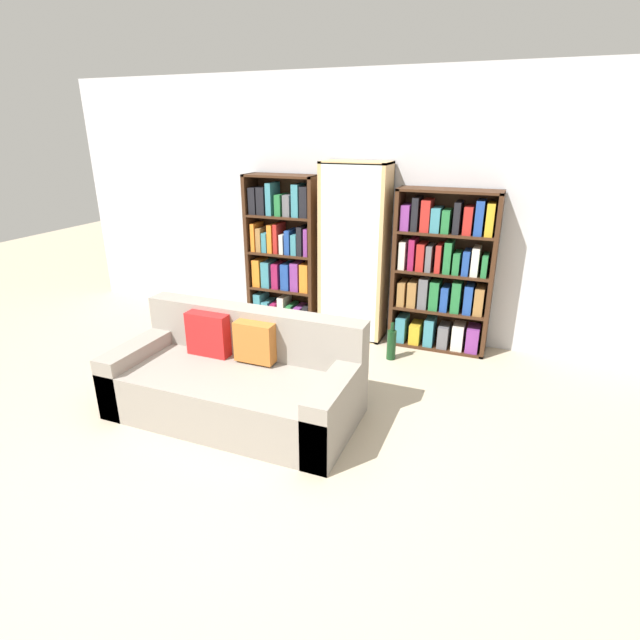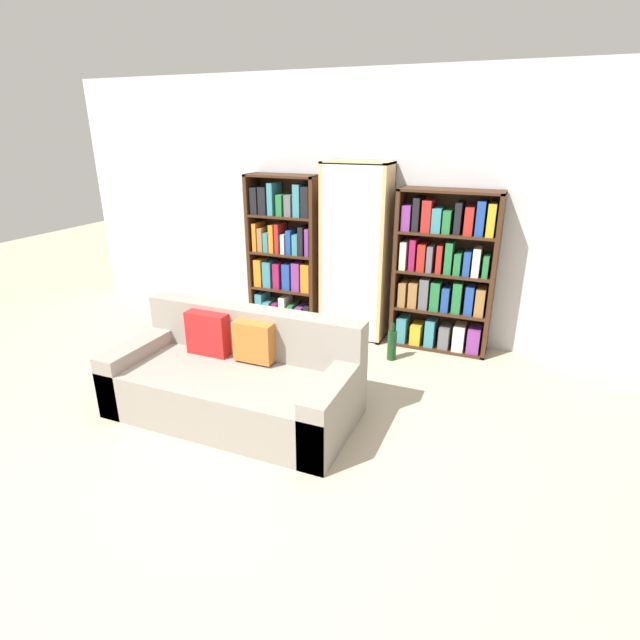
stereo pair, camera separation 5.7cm
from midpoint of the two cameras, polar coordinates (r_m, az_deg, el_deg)
The scene contains 7 objects.
ground_plane at distance 3.58m, azimuth -10.82°, elevation -16.25°, with size 16.00×16.00×0.00m, color tan.
wall_back at distance 5.43m, azimuth 4.15°, elevation 12.60°, with size 7.16×0.06×2.70m.
couch at distance 4.04m, azimuth -9.88°, elevation -6.89°, with size 1.92×0.91×0.79m.
bookshelf_left at distance 5.64m, azimuth -4.49°, elevation 7.41°, with size 0.81×0.32×1.69m.
display_cabinet at distance 5.29m, azimuth 3.66°, elevation 7.67°, with size 0.69×0.36×1.85m.
bookshelf_right at distance 5.14m, azimuth 13.52°, elevation 5.12°, with size 0.98×0.32×1.61m.
wine_bottle at distance 4.96m, azimuth 7.84°, elevation -2.76°, with size 0.09×0.09×0.38m.
Camera 1 is at (1.61, -2.36, 2.15)m, focal length 28.00 mm.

